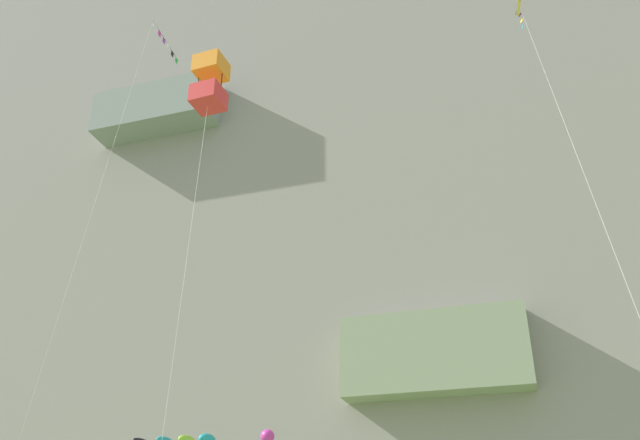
% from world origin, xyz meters
% --- Properties ---
extents(cliff_face, '(180.00, 23.50, 79.90)m').
position_xyz_m(cliff_face, '(0.02, 53.31, 39.91)').
color(cliff_face, gray).
rests_on(cliff_face, ground).
extents(kite_windsock_upper_left, '(3.10, 3.79, 8.68)m').
position_xyz_m(kite_windsock_upper_left, '(-5.22, 22.10, 8.35)').
color(kite_windsock_upper_left, '#CC3399').
rests_on(kite_windsock_upper_left, ground).
extents(kite_diamond_low_right, '(2.28, 6.04, 23.30)m').
position_xyz_m(kite_diamond_low_right, '(8.52, 12.63, 20.97)').
color(kite_diamond_low_right, yellow).
rests_on(kite_diamond_low_right, ground).
extents(kite_box_high_right, '(1.12, 2.54, 20.07)m').
position_xyz_m(kite_box_high_right, '(-2.97, 9.77, 18.98)').
color(kite_box_high_right, orange).
rests_on(kite_box_high_right, ground).
extents(kite_banner_far_right, '(2.69, 6.83, 33.41)m').
position_xyz_m(kite_banner_far_right, '(-13.09, 20.23, 28.44)').
color(kite_banner_far_right, black).
rests_on(kite_banner_far_right, ground).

